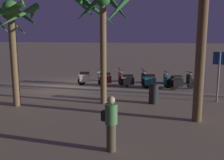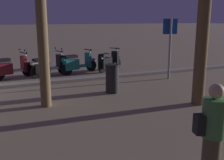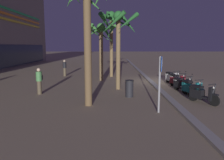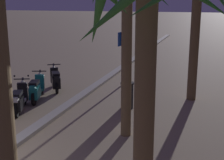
# 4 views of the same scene
# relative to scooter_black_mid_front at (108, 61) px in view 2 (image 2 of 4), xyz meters

# --- Properties ---
(scooter_black_mid_front) EXTENTS (1.51, 1.03, 1.04)m
(scooter_black_mid_front) POSITION_rel_scooter_black_mid_front_xyz_m (0.00, 0.00, 0.00)
(scooter_black_mid_front) COLOR black
(scooter_black_mid_front) RESTS_ON ground
(scooter_teal_second_in_line) EXTENTS (1.79, 0.83, 1.04)m
(scooter_teal_second_in_line) POSITION_rel_scooter_black_mid_front_xyz_m (1.52, -0.01, -0.00)
(scooter_teal_second_in_line) COLOR black
(scooter_teal_second_in_line) RESTS_ON ground
(scooter_black_lead_nearest) EXTENTS (1.74, 0.89, 1.17)m
(scooter_black_lead_nearest) POSITION_rel_scooter_black_mid_front_xyz_m (2.83, 0.10, -0.01)
(scooter_black_lead_nearest) COLOR black
(scooter_black_lead_nearest) RESTS_ON ground
(scooter_maroon_far_back) EXTENTS (1.71, 0.85, 1.17)m
(scooter_maroon_far_back) POSITION_rel_scooter_black_mid_front_xyz_m (4.30, -0.03, 0.00)
(scooter_maroon_far_back) COLOR black
(scooter_maroon_far_back) RESTS_ON ground
(crossing_sign) EXTENTS (0.59, 0.17, 2.40)m
(crossing_sign) POSITION_rel_scooter_black_mid_front_xyz_m (-1.65, 2.44, 1.05)
(crossing_sign) COLOR #939399
(crossing_sign) RESTS_ON ground
(pedestrian_window_shopping) EXTENTS (0.46, 0.34, 1.55)m
(pedestrian_window_shopping) POSITION_rel_scooter_black_mid_front_xyz_m (2.03, 8.77, 0.36)
(pedestrian_window_shopping) COLOR brown
(pedestrian_window_shopping) RESTS_ON ground
(litter_bin) EXTENTS (0.48, 0.48, 0.95)m
(litter_bin) POSITION_rel_scooter_black_mid_front_xyz_m (1.30, 3.50, 0.03)
(litter_bin) COLOR #232328
(litter_bin) RESTS_ON ground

